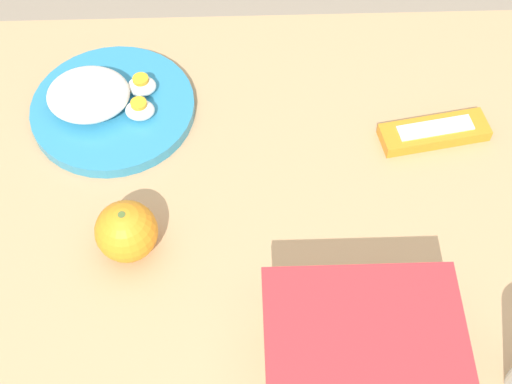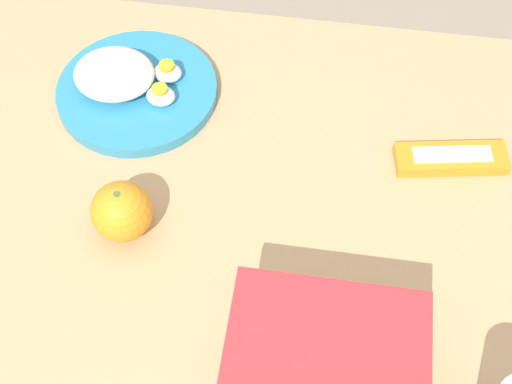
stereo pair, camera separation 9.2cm
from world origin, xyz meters
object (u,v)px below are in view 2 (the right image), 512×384
rice_plate (131,85)px  candy_bar (451,158)px  orange_fruit (122,211)px  food_container (325,357)px

rice_plate → candy_bar: (-0.46, 0.06, -0.01)m
orange_fruit → food_container: bearing=150.2°
orange_fruit → rice_plate: size_ratio=0.33×
food_container → candy_bar: 0.36m
food_container → rice_plate: 0.50m
food_container → rice_plate: food_container is taller
orange_fruit → rice_plate: (0.05, -0.23, -0.02)m
food_container → orange_fruit: (0.27, -0.15, -0.00)m
orange_fruit → candy_bar: orange_fruit is taller
candy_bar → orange_fruit: bearing=21.9°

